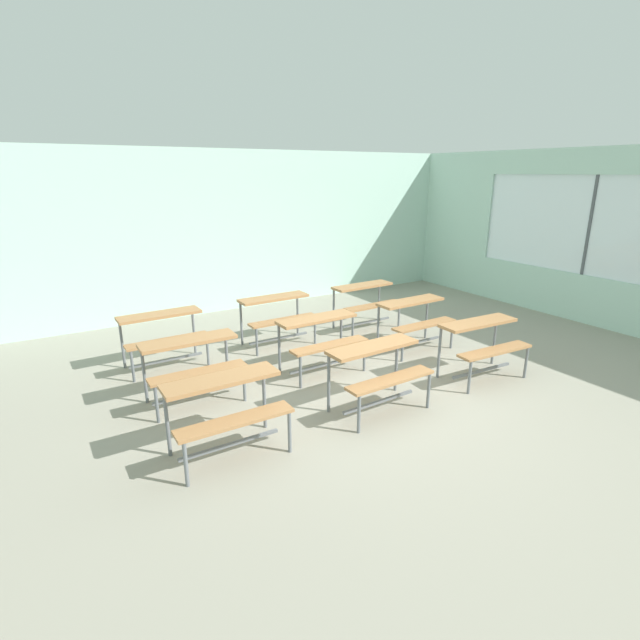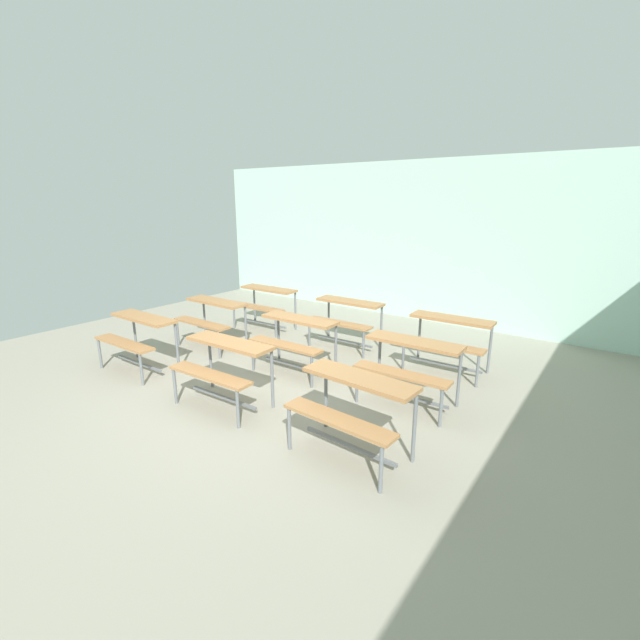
{
  "view_description": "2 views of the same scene",
  "coord_description": "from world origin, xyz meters",
  "px_view_note": "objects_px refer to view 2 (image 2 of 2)",
  "views": [
    {
      "loc": [
        -3.32,
        -4.18,
        2.59
      ],
      "look_at": [
        -0.22,
        0.9,
        0.74
      ],
      "focal_mm": 26.74,
      "sensor_mm": 36.0,
      "label": 1
    },
    {
      "loc": [
        3.35,
        -3.35,
        2.28
      ],
      "look_at": [
        -0.1,
        1.36,
        0.65
      ],
      "focal_mm": 24.21,
      "sensor_mm": 36.0,
      "label": 2
    }
  ],
  "objects_px": {
    "desk_bench_r1c0": "(211,313)",
    "desk_bench_r2c1": "(346,313)",
    "desk_bench_r0c1": "(223,359)",
    "desk_bench_r2c0": "(265,298)",
    "desk_bench_r1c2": "(410,358)",
    "desk_bench_r0c2": "(352,399)",
    "desk_bench_r0c0": "(137,331)",
    "desk_bench_r2c2": "(448,332)",
    "desk_bench_r1c1": "(295,332)"
  },
  "relations": [
    {
      "from": "desk_bench_r0c1",
      "to": "desk_bench_r0c2",
      "type": "relative_size",
      "value": 0.99
    },
    {
      "from": "desk_bench_r2c1",
      "to": "desk_bench_r1c0",
      "type": "bearing_deg",
      "value": -144.6
    },
    {
      "from": "desk_bench_r0c0",
      "to": "desk_bench_r1c2",
      "type": "height_order",
      "value": "same"
    },
    {
      "from": "desk_bench_r1c0",
      "to": "desk_bench_r2c0",
      "type": "height_order",
      "value": "same"
    },
    {
      "from": "desk_bench_r0c1",
      "to": "desk_bench_r2c0",
      "type": "xyz_separation_m",
      "value": [
        -1.73,
        2.52,
        0.0
      ]
    },
    {
      "from": "desk_bench_r1c1",
      "to": "desk_bench_r1c0",
      "type": "bearing_deg",
      "value": 177.73
    },
    {
      "from": "desk_bench_r2c1",
      "to": "desk_bench_r2c2",
      "type": "relative_size",
      "value": 0.99
    },
    {
      "from": "desk_bench_r1c0",
      "to": "desk_bench_r1c2",
      "type": "height_order",
      "value": "same"
    },
    {
      "from": "desk_bench_r0c1",
      "to": "desk_bench_r2c0",
      "type": "bearing_deg",
      "value": 122.44
    },
    {
      "from": "desk_bench_r0c1",
      "to": "desk_bench_r0c0",
      "type": "bearing_deg",
      "value": 176.74
    },
    {
      "from": "desk_bench_r0c0",
      "to": "desk_bench_r2c2",
      "type": "distance_m",
      "value": 4.22
    },
    {
      "from": "desk_bench_r0c0",
      "to": "desk_bench_r1c0",
      "type": "xyz_separation_m",
      "value": [
        0.05,
        1.24,
        0.0
      ]
    },
    {
      "from": "desk_bench_r0c1",
      "to": "desk_bench_r1c2",
      "type": "xyz_separation_m",
      "value": [
        1.68,
        1.26,
        0.0
      ]
    },
    {
      "from": "desk_bench_r1c2",
      "to": "desk_bench_r2c0",
      "type": "relative_size",
      "value": 1.0
    },
    {
      "from": "desk_bench_r0c0",
      "to": "desk_bench_r1c0",
      "type": "height_order",
      "value": "same"
    },
    {
      "from": "desk_bench_r0c0",
      "to": "desk_bench_r0c1",
      "type": "height_order",
      "value": "same"
    },
    {
      "from": "desk_bench_r1c1",
      "to": "desk_bench_r0c2",
      "type": "bearing_deg",
      "value": -37.59
    },
    {
      "from": "desk_bench_r1c0",
      "to": "desk_bench_r2c2",
      "type": "bearing_deg",
      "value": 19.94
    },
    {
      "from": "desk_bench_r0c1",
      "to": "desk_bench_r0c2",
      "type": "xyz_separation_m",
      "value": [
        1.71,
        0.0,
        0.0
      ]
    },
    {
      "from": "desk_bench_r1c2",
      "to": "desk_bench_r0c2",
      "type": "bearing_deg",
      "value": -89.91
    },
    {
      "from": "desk_bench_r1c2",
      "to": "desk_bench_r0c0",
      "type": "bearing_deg",
      "value": -161.66
    },
    {
      "from": "desk_bench_r1c0",
      "to": "desk_bench_r1c1",
      "type": "relative_size",
      "value": 0.99
    },
    {
      "from": "desk_bench_r1c2",
      "to": "desk_bench_r2c1",
      "type": "distance_m",
      "value": 2.1
    },
    {
      "from": "desk_bench_r0c0",
      "to": "desk_bench_r1c0",
      "type": "relative_size",
      "value": 1.0
    },
    {
      "from": "desk_bench_r0c0",
      "to": "desk_bench_r0c2",
      "type": "bearing_deg",
      "value": -1.03
    },
    {
      "from": "desk_bench_r1c1",
      "to": "desk_bench_r2c2",
      "type": "xyz_separation_m",
      "value": [
        1.66,
        1.24,
        0.0
      ]
    },
    {
      "from": "desk_bench_r1c2",
      "to": "desk_bench_r2c1",
      "type": "xyz_separation_m",
      "value": [
        -1.67,
        1.27,
        0.0
      ]
    },
    {
      "from": "desk_bench_r0c1",
      "to": "desk_bench_r2c1",
      "type": "relative_size",
      "value": 1.01
    },
    {
      "from": "desk_bench_r2c1",
      "to": "desk_bench_r2c0",
      "type": "bearing_deg",
      "value": 179.46
    },
    {
      "from": "desk_bench_r2c0",
      "to": "desk_bench_r2c1",
      "type": "bearing_deg",
      "value": -1.3
    },
    {
      "from": "desk_bench_r0c0",
      "to": "desk_bench_r2c2",
      "type": "relative_size",
      "value": 0.99
    },
    {
      "from": "desk_bench_r0c0",
      "to": "desk_bench_r2c0",
      "type": "distance_m",
      "value": 2.49
    },
    {
      "from": "desk_bench_r2c2",
      "to": "desk_bench_r2c1",
      "type": "bearing_deg",
      "value": 176.92
    },
    {
      "from": "desk_bench_r1c0",
      "to": "desk_bench_r2c1",
      "type": "relative_size",
      "value": 0.99
    },
    {
      "from": "desk_bench_r0c0",
      "to": "desk_bench_r2c1",
      "type": "height_order",
      "value": "same"
    },
    {
      "from": "desk_bench_r2c1",
      "to": "desk_bench_r1c2",
      "type": "bearing_deg",
      "value": -38.01
    },
    {
      "from": "desk_bench_r1c1",
      "to": "desk_bench_r1c2",
      "type": "xyz_separation_m",
      "value": [
        1.66,
        0.02,
        0.0
      ]
    },
    {
      "from": "desk_bench_r0c0",
      "to": "desk_bench_r1c2",
      "type": "xyz_separation_m",
      "value": [
        3.44,
        1.22,
        0.0
      ]
    },
    {
      "from": "desk_bench_r0c2",
      "to": "desk_bench_r1c1",
      "type": "relative_size",
      "value": 1.01
    },
    {
      "from": "desk_bench_r1c0",
      "to": "desk_bench_r2c1",
      "type": "height_order",
      "value": "same"
    },
    {
      "from": "desk_bench_r1c1",
      "to": "desk_bench_r0c0",
      "type": "bearing_deg",
      "value": -147.09
    },
    {
      "from": "desk_bench_r1c0",
      "to": "desk_bench_r2c0",
      "type": "relative_size",
      "value": 0.99
    },
    {
      "from": "desk_bench_r2c0",
      "to": "desk_bench_r2c1",
      "type": "height_order",
      "value": "same"
    },
    {
      "from": "desk_bench_r0c2",
      "to": "desk_bench_r1c1",
      "type": "distance_m",
      "value": 2.1
    },
    {
      "from": "desk_bench_r1c0",
      "to": "desk_bench_r1c2",
      "type": "distance_m",
      "value": 3.39
    },
    {
      "from": "desk_bench_r0c2",
      "to": "desk_bench_r2c2",
      "type": "distance_m",
      "value": 2.48
    },
    {
      "from": "desk_bench_r0c1",
      "to": "desk_bench_r2c0",
      "type": "distance_m",
      "value": 3.06
    },
    {
      "from": "desk_bench_r1c0",
      "to": "desk_bench_r2c2",
      "type": "distance_m",
      "value": 3.6
    },
    {
      "from": "desk_bench_r1c2",
      "to": "desk_bench_r2c2",
      "type": "height_order",
      "value": "same"
    },
    {
      "from": "desk_bench_r0c2",
      "to": "desk_bench_r1c0",
      "type": "relative_size",
      "value": 1.02
    }
  ]
}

